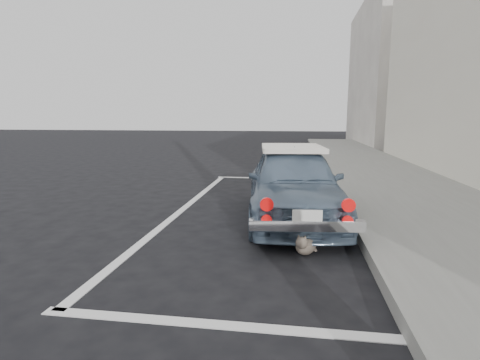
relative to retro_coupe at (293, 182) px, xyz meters
The scene contains 8 objects.
ground 2.87m from the retro_coupe, 110.28° to the right, with size 80.00×80.00×0.00m, color black.
sidewalk 2.37m from the retro_coupe, 16.04° to the right, with size 2.80×40.00×0.15m, color slate.
building_far 18.49m from the retro_coupe, 72.80° to the left, with size 3.50×10.00×8.00m, color #B3ABA3.
pline_rear 3.23m from the retro_coupe, 98.61° to the right, with size 3.00×0.12×0.01m, color silver.
pline_front 3.93m from the retro_coupe, 97.02° to the left, with size 3.00×0.12×0.01m, color silver.
pline_side 1.99m from the retro_coupe, 169.12° to the left, with size 0.12×7.00×0.01m, color silver.
retro_coupe is the anchor object (origin of this frame).
cat 1.60m from the retro_coupe, 83.93° to the right, with size 0.33×0.49×0.28m.
Camera 1 is at (1.00, -3.08, 1.57)m, focal length 28.00 mm.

